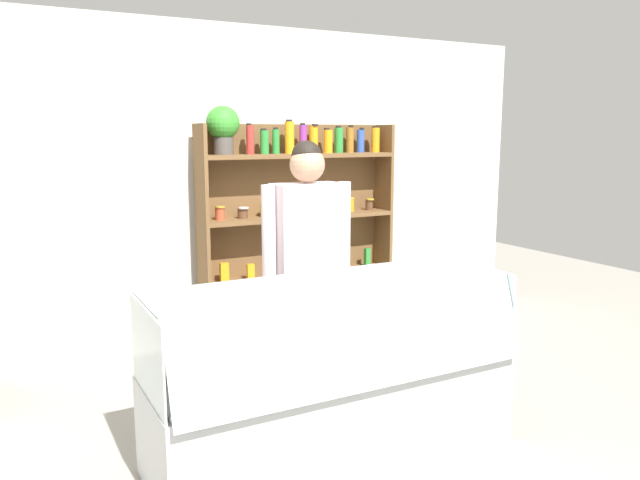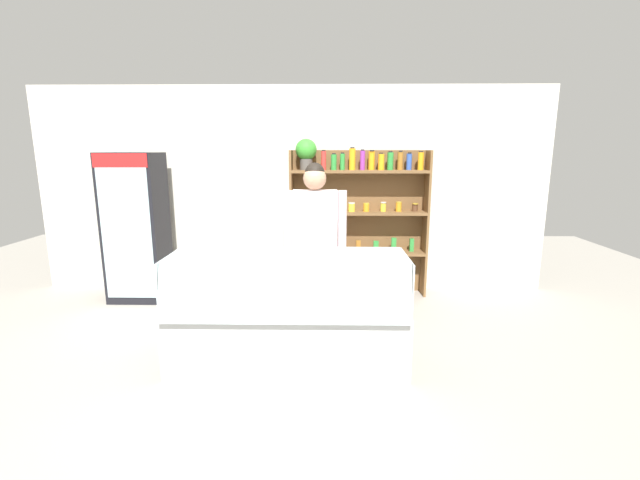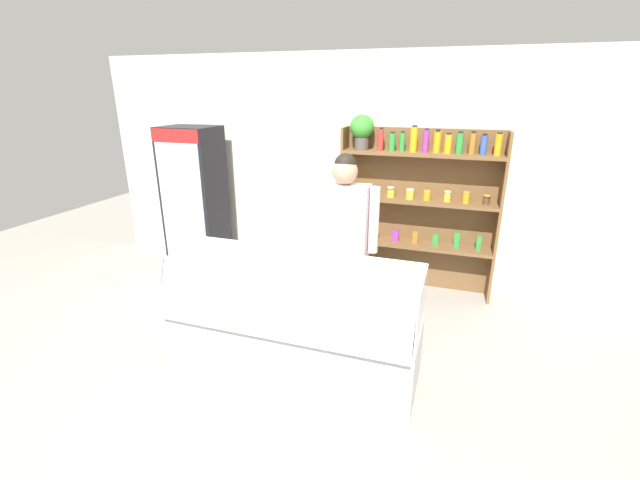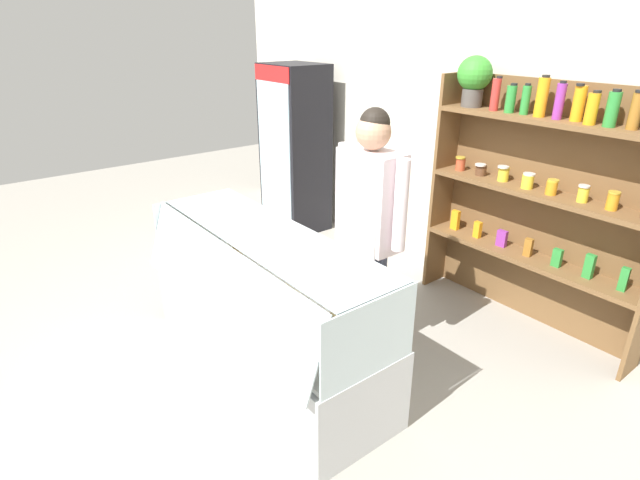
# 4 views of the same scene
# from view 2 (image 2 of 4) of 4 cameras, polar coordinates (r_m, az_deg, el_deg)

# --- Properties ---
(ground_plane) EXTENTS (12.00, 12.00, 0.00)m
(ground_plane) POSITION_cam_2_polar(r_m,az_deg,el_deg) (3.95, -6.30, -16.57)
(ground_plane) COLOR gray
(back_wall) EXTENTS (6.80, 0.10, 2.70)m
(back_wall) POSITION_cam_2_polar(r_m,az_deg,el_deg) (5.79, -3.76, 6.63)
(back_wall) COLOR beige
(back_wall) RESTS_ON ground
(drinks_fridge) EXTENTS (0.68, 0.56, 1.85)m
(drinks_fridge) POSITION_cam_2_polar(r_m,az_deg,el_deg) (5.84, -23.29, 1.52)
(drinks_fridge) COLOR black
(drinks_fridge) RESTS_ON ground
(shelving_unit) EXTENTS (1.76, 0.29, 2.02)m
(shelving_unit) POSITION_cam_2_polar(r_m,az_deg,el_deg) (5.57, 4.46, 4.26)
(shelving_unit) COLOR brown
(shelving_unit) RESTS_ON ground
(deli_display_case) EXTENTS (2.05, 0.74, 1.01)m
(deli_display_case) POSITION_cam_2_polar(r_m,az_deg,el_deg) (3.87, -4.27, -11.96)
(deli_display_case) COLOR silver
(deli_display_case) RESTS_ON ground
(shop_clerk) EXTENTS (0.64, 0.25, 1.76)m
(shop_clerk) POSITION_cam_2_polar(r_m,az_deg,el_deg) (4.34, -0.69, 0.95)
(shop_clerk) COLOR #383D51
(shop_clerk) RESTS_ON ground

